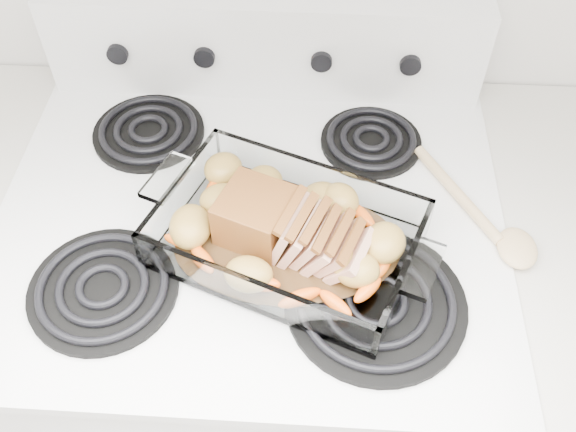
{
  "coord_description": "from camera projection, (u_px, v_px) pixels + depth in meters",
  "views": [
    {
      "loc": [
        0.1,
        1.02,
        1.7
      ],
      "look_at": [
        0.06,
        1.6,
        0.99
      ],
      "focal_mm": 40.0,
      "sensor_mm": 36.0,
      "label": 1
    }
  ],
  "objects": [
    {
      "name": "baking_dish",
      "position": [
        287.0,
        240.0,
        0.92
      ],
      "size": [
        0.36,
        0.23,
        0.07
      ],
      "rotation": [
        0.0,
        0.0,
        -0.37
      ],
      "color": "white",
      "rests_on": "electric_range"
    },
    {
      "name": "electric_range",
      "position": [
        260.0,
        349.0,
        1.34
      ],
      "size": [
        0.78,
        0.7,
        1.12
      ],
      "color": "white",
      "rests_on": "ground"
    },
    {
      "name": "wooden_spoon",
      "position": [
        490.0,
        223.0,
        0.96
      ],
      "size": [
        0.17,
        0.24,
        0.02
      ],
      "rotation": [
        0.0,
        0.0,
        0.52
      ],
      "color": "tan",
      "rests_on": "electric_range"
    },
    {
      "name": "pork_roast",
      "position": [
        278.0,
        228.0,
        0.9
      ],
      "size": [
        0.22,
        0.1,
        0.08
      ],
      "rotation": [
        0.0,
        0.0,
        0.0
      ],
      "color": "brown",
      "rests_on": "baking_dish"
    },
    {
      "name": "roast_vegetables",
      "position": [
        286.0,
        215.0,
        0.94
      ],
      "size": [
        0.38,
        0.2,
        0.05
      ],
      "rotation": [
        0.0,
        0.0,
        0.41
      ],
      "color": "#FA5B1E",
      "rests_on": "baking_dish"
    }
  ]
}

